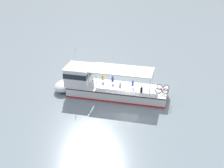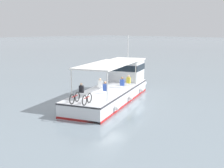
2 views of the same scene
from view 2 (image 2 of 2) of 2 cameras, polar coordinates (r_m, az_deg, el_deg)
ground_plane at (r=21.76m, az=-1.10°, el=-4.53°), size 400.00×400.00×0.00m
ferry_main at (r=24.18m, az=0.89°, el=-0.47°), size 7.71×12.92×5.32m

